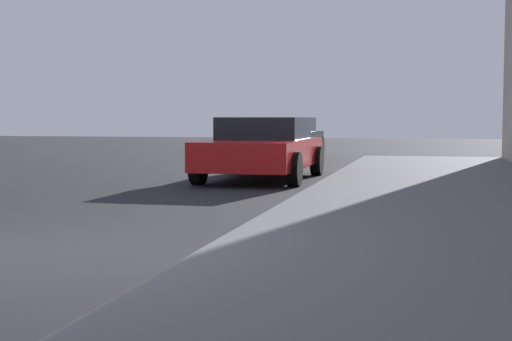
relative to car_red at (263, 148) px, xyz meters
The scene contains 3 objects.
sidewalk 9.49m from the car_red, 68.61° to the right, with size 4.00×32.00×0.15m, color #5B5B60.
car_red is the anchor object (origin of this frame).
car_black 8.24m from the car_red, 97.85° to the left, with size 2.03×4.49×1.27m.
Camera 1 is at (3.90, -5.85, 1.26)m, focal length 51.74 mm.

